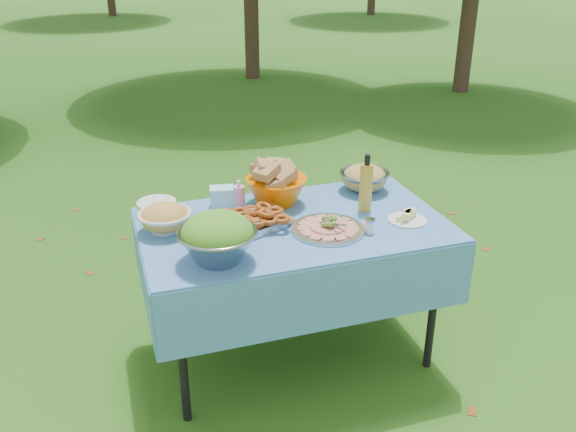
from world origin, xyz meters
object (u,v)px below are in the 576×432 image
object	(u,v)px
picnic_table	(293,291)
bread_bowl	(276,184)
salad_bowl	(218,237)
oil_bottle	(366,183)
pasta_bowl_steel	(364,178)
plate_stack	(157,207)
charcuterie_platter	(328,223)

from	to	relation	value
picnic_table	bread_bowl	size ratio (longest dim) A/B	4.61
salad_bowl	oil_bottle	bearing A→B (deg)	19.79
pasta_bowl_steel	plate_stack	bearing A→B (deg)	178.23
picnic_table	plate_stack	bearing A→B (deg)	152.14
bread_bowl	plate_stack	bearing A→B (deg)	174.19
charcuterie_platter	oil_bottle	world-z (taller)	oil_bottle
plate_stack	salad_bowl	bearing A→B (deg)	-71.84
salad_bowl	oil_bottle	size ratio (longest dim) A/B	1.14
picnic_table	pasta_bowl_steel	size ratio (longest dim) A/B	5.56
salad_bowl	plate_stack	world-z (taller)	salad_bowl
charcuterie_platter	oil_bottle	size ratio (longest dim) A/B	1.19
charcuterie_platter	bread_bowl	bearing A→B (deg)	109.24
oil_bottle	salad_bowl	bearing A→B (deg)	-160.21
bread_bowl	oil_bottle	size ratio (longest dim) A/B	1.08
charcuterie_platter	salad_bowl	bearing A→B (deg)	-166.88
picnic_table	pasta_bowl_steel	xyz separation A→B (m)	(0.50, 0.29, 0.45)
plate_stack	bread_bowl	bearing A→B (deg)	-5.81
salad_bowl	charcuterie_platter	bearing A→B (deg)	13.12
charcuterie_platter	oil_bottle	distance (m)	0.33
picnic_table	pasta_bowl_steel	world-z (taller)	pasta_bowl_steel
plate_stack	charcuterie_platter	bearing A→B (deg)	-31.26
salad_bowl	bread_bowl	xyz separation A→B (m)	(0.41, 0.51, -0.00)
picnic_table	oil_bottle	world-z (taller)	oil_bottle
oil_bottle	charcuterie_platter	bearing A→B (deg)	-148.08
salad_bowl	pasta_bowl_steel	size ratio (longest dim) A/B	1.27
salad_bowl	pasta_bowl_steel	xyz separation A→B (m)	(0.92, 0.54, -0.04)
picnic_table	oil_bottle	xyz separation A→B (m)	(0.39, 0.04, 0.53)
charcuterie_platter	pasta_bowl_steel	bearing A→B (deg)	47.96
picnic_table	pasta_bowl_steel	distance (m)	0.73
salad_bowl	bread_bowl	bearing A→B (deg)	51.17
salad_bowl	pasta_bowl_steel	distance (m)	1.07
picnic_table	salad_bowl	xyz separation A→B (m)	(-0.42, -0.25, 0.49)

